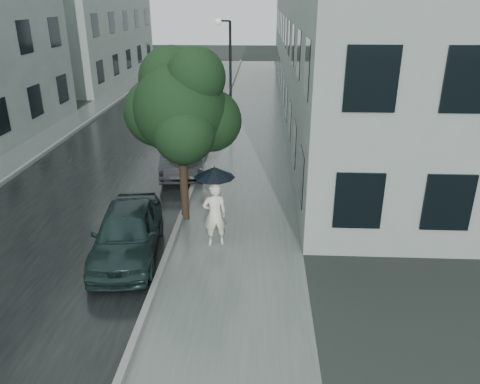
# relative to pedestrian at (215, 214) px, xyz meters

# --- Properties ---
(ground) EXTENTS (120.00, 120.00, 0.00)m
(ground) POSITION_rel_pedestrian_xyz_m (0.37, -1.96, -0.91)
(ground) COLOR black
(ground) RESTS_ON ground
(sidewalk) EXTENTS (3.50, 60.00, 0.01)m
(sidewalk) POSITION_rel_pedestrian_xyz_m (0.62, 10.04, -0.91)
(sidewalk) COLOR slate
(sidewalk) RESTS_ON ground
(kerb_near) EXTENTS (0.15, 60.00, 0.15)m
(kerb_near) POSITION_rel_pedestrian_xyz_m (-1.20, 10.04, -0.84)
(kerb_near) COLOR slate
(kerb_near) RESTS_ON ground
(asphalt_road) EXTENTS (6.85, 60.00, 0.00)m
(asphalt_road) POSITION_rel_pedestrian_xyz_m (-4.70, 10.04, -0.91)
(asphalt_road) COLOR black
(asphalt_road) RESTS_ON ground
(kerb_far) EXTENTS (0.15, 60.00, 0.15)m
(kerb_far) POSITION_rel_pedestrian_xyz_m (-8.20, 10.04, -0.84)
(kerb_far) COLOR slate
(kerb_far) RESTS_ON ground
(sidewalk_far) EXTENTS (1.70, 60.00, 0.01)m
(sidewalk_far) POSITION_rel_pedestrian_xyz_m (-9.13, 10.04, -0.91)
(sidewalk_far) COLOR #4C5451
(sidewalk_far) RESTS_ON ground
(building_near) EXTENTS (7.02, 36.00, 9.00)m
(building_near) POSITION_rel_pedestrian_xyz_m (5.85, 17.54, 3.59)
(building_near) COLOR gray
(building_near) RESTS_ON ground
(building_far_b) EXTENTS (7.02, 18.00, 8.00)m
(building_far_b) POSITION_rel_pedestrian_xyz_m (-13.40, 28.04, 3.09)
(building_far_b) COLOR gray
(building_far_b) RESTS_ON ground
(pedestrian) EXTENTS (0.75, 0.60, 1.81)m
(pedestrian) POSITION_rel_pedestrian_xyz_m (0.00, 0.00, 0.00)
(pedestrian) COLOR silver
(pedestrian) RESTS_ON sidewalk
(umbrella) EXTENTS (1.33, 1.33, 1.38)m
(umbrella) POSITION_rel_pedestrian_xyz_m (0.01, -0.00, 1.21)
(umbrella) COLOR black
(umbrella) RESTS_ON ground
(street_tree) EXTENTS (3.43, 3.12, 5.14)m
(street_tree) POSITION_rel_pedestrian_xyz_m (-1.08, 1.67, 2.55)
(street_tree) COLOR #332619
(street_tree) RESTS_ON ground
(lamp_post) EXTENTS (0.84, 0.39, 5.43)m
(lamp_post) POSITION_rel_pedestrian_xyz_m (-0.47, 11.22, 2.18)
(lamp_post) COLOR black
(lamp_post) RESTS_ON ground
(car_near) EXTENTS (2.02, 4.12, 1.35)m
(car_near) POSITION_rel_pedestrian_xyz_m (-2.22, -0.67, -0.23)
(car_near) COLOR #172828
(car_near) RESTS_ON ground
(car_far) EXTENTS (2.04, 4.58, 1.46)m
(car_far) POSITION_rel_pedestrian_xyz_m (-1.83, 6.01, -0.18)
(car_far) COLOR #232528
(car_far) RESTS_ON ground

